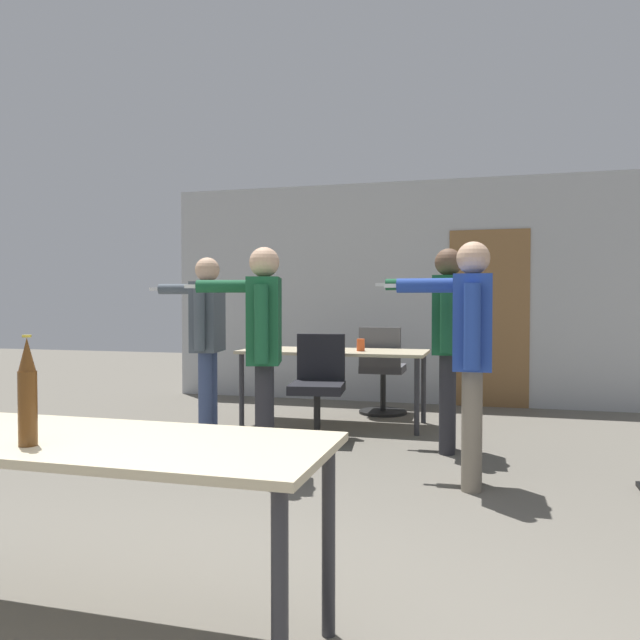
# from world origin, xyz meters

# --- Properties ---
(back_wall) EXTENTS (5.64, 0.12, 2.66)m
(back_wall) POSITION_xyz_m (0.03, 6.12, 1.32)
(back_wall) COLOR #B2B5B7
(back_wall) RESTS_ON ground_plane
(conference_table_near) EXTENTS (1.79, 0.67, 0.74)m
(conference_table_near) POSITION_xyz_m (-0.29, 0.51, 0.66)
(conference_table_near) COLOR #C6B793
(conference_table_near) RESTS_ON ground_plane
(conference_table_far) EXTENTS (1.83, 0.72, 0.74)m
(conference_table_far) POSITION_xyz_m (-0.38, 4.59, 0.67)
(conference_table_far) COLOR #C6B793
(conference_table_far) RESTS_ON ground_plane
(person_far_watching) EXTENTS (0.83, 0.57, 1.61)m
(person_far_watching) POSITION_xyz_m (-0.45, 2.77, 0.97)
(person_far_watching) COLOR #28282D
(person_far_watching) RESTS_ON ground_plane
(person_center_tall) EXTENTS (0.80, 0.58, 1.61)m
(person_center_tall) POSITION_xyz_m (-1.30, 3.64, 0.97)
(person_center_tall) COLOR #3D4C75
(person_center_tall) RESTS_ON ground_plane
(person_left_plaid) EXTENTS (0.75, 0.63, 1.61)m
(person_left_plaid) POSITION_xyz_m (0.99, 2.79, 0.97)
(person_left_plaid) COLOR slate
(person_left_plaid) RESTS_ON ground_plane
(person_right_polo) EXTENTS (0.76, 0.61, 1.65)m
(person_right_polo) POSITION_xyz_m (0.77, 3.74, 1.00)
(person_right_polo) COLOR #28282D
(person_right_polo) RESTS_ON ground_plane
(office_chair_far_left) EXTENTS (0.52, 0.55, 0.95)m
(office_chair_far_left) POSITION_xyz_m (-0.01, 5.24, 0.45)
(office_chair_far_left) COLOR black
(office_chair_far_left) RESTS_ON ground_plane
(office_chair_mid_tucked) EXTENTS (0.52, 0.58, 0.92)m
(office_chair_mid_tucked) POSITION_xyz_m (-0.35, 3.91, 0.43)
(office_chair_mid_tucked) COLOR black
(office_chair_mid_tucked) RESTS_ON ground_plane
(beer_bottle) EXTENTS (0.06, 0.06, 0.37)m
(beer_bottle) POSITION_xyz_m (-0.38, 0.35, 0.91)
(beer_bottle) COLOR #563314
(beer_bottle) RESTS_ON conference_table_near
(drink_cup) EXTENTS (0.08, 0.08, 0.12)m
(drink_cup) POSITION_xyz_m (-0.10, 4.55, 0.80)
(drink_cup) COLOR #E05123
(drink_cup) RESTS_ON conference_table_far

